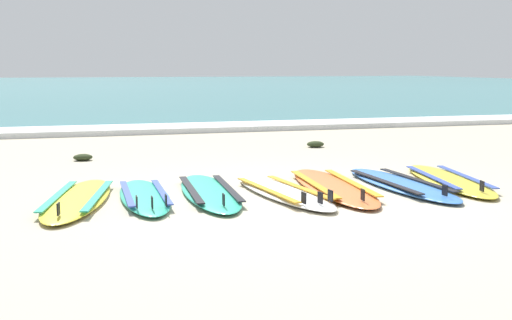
{
  "coord_description": "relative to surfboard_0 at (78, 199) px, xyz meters",
  "views": [
    {
      "loc": [
        -2.25,
        -6.15,
        1.37
      ],
      "look_at": [
        -0.07,
        1.23,
        0.25
      ],
      "focal_mm": 45.84,
      "sensor_mm": 36.0,
      "label": 1
    }
  ],
  "objects": [
    {
      "name": "wave_foam_strip",
      "position": [
        2.15,
        6.95,
        0.02
      ],
      "size": [
        80.0,
        1.3,
        0.11
      ],
      "primitive_type": "cube",
      "color": "white",
      "rests_on": "ground"
    },
    {
      "name": "surfboard_4",
      "position": [
        2.73,
        -0.08,
        -0.0
      ],
      "size": [
        0.82,
        2.46,
        0.18
      ],
      "color": "orange",
      "rests_on": "ground"
    },
    {
      "name": "surfboard_0",
      "position": [
        0.0,
        0.0,
        0.0
      ],
      "size": [
        1.01,
        2.29,
        0.18
      ],
      "color": "yellow",
      "rests_on": "ground"
    },
    {
      "name": "seaweed_clump_mid_sand",
      "position": [
        3.95,
        3.51,
        0.02
      ],
      "size": [
        0.3,
        0.24,
        0.1
      ],
      "primitive_type": "ellipsoid",
      "color": "#2D381E",
      "rests_on": "ground"
    },
    {
      "name": "surfboard_6",
      "position": [
        4.2,
        -0.08,
        -0.0
      ],
      "size": [
        0.97,
        2.33,
        0.18
      ],
      "color": "yellow",
      "rests_on": "ground"
    },
    {
      "name": "surfboard_5",
      "position": [
        3.53,
        -0.16,
        -0.0
      ],
      "size": [
        0.59,
        2.28,
        0.18
      ],
      "color": "#3875CC",
      "rests_on": "ground"
    },
    {
      "name": "seaweed_clump_near_shoreline",
      "position": [
        0.14,
        3.01,
        0.01
      ],
      "size": [
        0.27,
        0.22,
        0.1
      ],
      "primitive_type": "ellipsoid",
      "color": "#2D381E",
      "rests_on": "ground"
    },
    {
      "name": "sea",
      "position": [
        2.15,
        36.3,
        0.01
      ],
      "size": [
        80.0,
        60.0,
        0.1
      ],
      "primitive_type": "cube",
      "color": "teal",
      "rests_on": "ground"
    },
    {
      "name": "surfboard_1",
      "position": [
        0.66,
        -0.04,
        0.0
      ],
      "size": [
        0.54,
        1.97,
        0.18
      ],
      "color": "#2DB793",
      "rests_on": "ground"
    },
    {
      "name": "surfboard_3",
      "position": [
        2.1,
        -0.23,
        0.0
      ],
      "size": [
        0.77,
        2.15,
        0.18
      ],
      "color": "white",
      "rests_on": "ground"
    },
    {
      "name": "ground_plane",
      "position": [
        2.15,
        -0.53,
        -0.04
      ],
      "size": [
        80.0,
        80.0,
        0.0
      ],
      "primitive_type": "plane",
      "color": "#B7AD93"
    },
    {
      "name": "surfboard_2",
      "position": [
        1.35,
        -0.01,
        0.0
      ],
      "size": [
        0.68,
        2.22,
        0.18
      ],
      "color": "#2DB793",
      "rests_on": "ground"
    }
  ]
}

